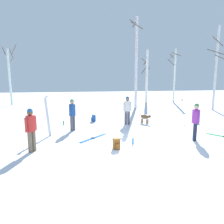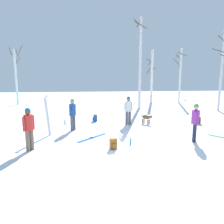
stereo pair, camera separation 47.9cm
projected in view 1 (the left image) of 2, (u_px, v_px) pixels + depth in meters
ground_plane at (138, 145)px, 8.96m from camera, size 60.00×60.00×0.00m
person_0 at (72, 113)px, 11.16m from camera, size 0.34×0.45×1.72m
person_1 at (196, 119)px, 9.45m from camera, size 0.34×0.47×1.72m
person_2 at (31, 127)px, 8.03m from camera, size 0.36×0.43×1.72m
person_3 at (127, 109)px, 12.58m from camera, size 0.52×0.34×1.72m
dog at (145, 117)px, 12.96m from camera, size 0.62×0.71×0.57m
ski_pair_planted_0 at (48, 116)px, 10.12m from camera, size 0.27×0.12×2.01m
ski_pair_lying_0 at (94, 138)px, 9.94m from camera, size 1.43×1.45×0.05m
ski_poles_0 at (182, 109)px, 13.68m from camera, size 0.07×0.27×1.43m
backpack_0 at (93, 118)px, 13.51m from camera, size 0.30×0.27×0.44m
backpack_1 at (117, 144)px, 8.46m from camera, size 0.30×0.33×0.44m
backpack_2 at (196, 119)px, 13.13m from camera, size 0.34×0.35×0.44m
water_bottle_0 at (64, 123)px, 12.58m from camera, size 0.07×0.07×0.26m
water_bottle_1 at (133, 141)px, 9.05m from camera, size 0.07×0.07×0.28m
birch_tree_0 at (10, 75)px, 20.54m from camera, size 1.40×1.39×5.91m
birch_tree_1 at (136, 62)px, 18.40m from camera, size 1.00×1.03×7.90m
birch_tree_2 at (147, 76)px, 22.40m from camera, size 1.02×1.14×5.61m
birch_tree_3 at (174, 74)px, 22.63m from camera, size 1.08×1.29×5.79m
birch_tree_4 at (216, 68)px, 17.42m from camera, size 1.60×1.13×6.96m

